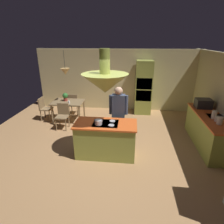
% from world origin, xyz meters
% --- Properties ---
extents(ground, '(8.16, 8.16, 0.00)m').
position_xyz_m(ground, '(0.00, 0.00, 0.00)').
color(ground, '#AD7F51').
extents(wall_back, '(6.80, 0.10, 2.55)m').
position_xyz_m(wall_back, '(0.00, 3.45, 1.27)').
color(wall_back, beige).
rests_on(wall_back, ground).
extents(kitchen_island, '(1.58, 0.77, 0.94)m').
position_xyz_m(kitchen_island, '(0.00, -0.20, 0.47)').
color(kitchen_island, '#939E42').
rests_on(kitchen_island, ground).
extents(counter_run_right, '(0.73, 2.25, 0.92)m').
position_xyz_m(counter_run_right, '(2.84, 0.60, 0.47)').
color(counter_run_right, '#939E42').
rests_on(counter_run_right, ground).
extents(oven_tower, '(0.66, 0.62, 2.15)m').
position_xyz_m(oven_tower, '(1.10, 3.04, 1.07)').
color(oven_tower, '#939E42').
rests_on(oven_tower, ground).
extents(dining_table, '(1.14, 0.81, 0.76)m').
position_xyz_m(dining_table, '(-1.70, 1.90, 0.66)').
color(dining_table, olive).
rests_on(dining_table, ground).
extents(person_at_island, '(0.53, 0.23, 1.71)m').
position_xyz_m(person_at_island, '(0.28, 0.45, 0.99)').
color(person_at_island, tan).
rests_on(person_at_island, ground).
extents(range_hood, '(1.10, 1.10, 1.00)m').
position_xyz_m(range_hood, '(0.00, -0.20, 1.98)').
color(range_hood, '#939E42').
extents(pendant_light_over_table, '(0.32, 0.32, 0.82)m').
position_xyz_m(pendant_light_over_table, '(-1.70, 1.90, 1.86)').
color(pendant_light_over_table, '#E0B266').
extents(chair_facing_island, '(0.40, 0.40, 0.87)m').
position_xyz_m(chair_facing_island, '(-1.70, 1.27, 0.50)').
color(chair_facing_island, olive).
rests_on(chair_facing_island, ground).
extents(chair_by_back_wall, '(0.40, 0.40, 0.87)m').
position_xyz_m(chair_by_back_wall, '(-1.70, 2.53, 0.50)').
color(chair_by_back_wall, olive).
rests_on(chair_by_back_wall, ground).
extents(chair_at_corner, '(0.40, 0.40, 0.87)m').
position_xyz_m(chair_at_corner, '(-2.65, 1.90, 0.50)').
color(chair_at_corner, olive).
rests_on(chair_at_corner, ground).
extents(potted_plant_on_table, '(0.20, 0.20, 0.30)m').
position_xyz_m(potted_plant_on_table, '(-1.81, 1.98, 0.93)').
color(potted_plant_on_table, '#99382D').
rests_on(potted_plant_on_table, dining_table).
extents(cup_on_table, '(0.07, 0.07, 0.09)m').
position_xyz_m(cup_on_table, '(-1.59, 1.70, 0.81)').
color(cup_on_table, white).
rests_on(cup_on_table, dining_table).
extents(canister_flour, '(0.14, 0.14, 0.19)m').
position_xyz_m(canister_flour, '(2.84, 0.05, 1.02)').
color(canister_flour, silver).
rests_on(canister_flour, counter_run_right).
extents(canister_sugar, '(0.10, 0.10, 0.14)m').
position_xyz_m(canister_sugar, '(2.84, 0.23, 0.99)').
color(canister_sugar, silver).
rests_on(canister_sugar, counter_run_right).
extents(canister_tea, '(0.13, 0.13, 0.22)m').
position_xyz_m(canister_tea, '(2.84, 0.41, 1.03)').
color(canister_tea, silver).
rests_on(canister_tea, counter_run_right).
extents(microwave_on_counter, '(0.46, 0.36, 0.28)m').
position_xyz_m(microwave_on_counter, '(2.84, 1.26, 1.06)').
color(microwave_on_counter, '#232326').
rests_on(microwave_on_counter, counter_run_right).
extents(cooking_pot_on_cooktop, '(0.18, 0.18, 0.12)m').
position_xyz_m(cooking_pot_on_cooktop, '(-0.16, -0.33, 1.00)').
color(cooking_pot_on_cooktop, '#B2B2B7').
rests_on(cooking_pot_on_cooktop, kitchen_island).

